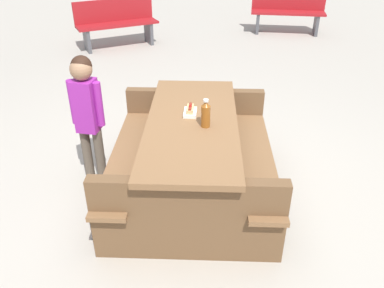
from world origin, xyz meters
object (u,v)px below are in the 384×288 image
Objects in this scene: picnic_table at (192,152)px; soda_bottle at (206,114)px; child_in_coat at (86,106)px; hotdog_tray at (190,111)px; park_bench_near at (288,11)px; park_bench_mid at (117,22)px.

picnic_table is 8.88× the size of soda_bottle.
picnic_table is 1.71× the size of child_in_coat.
child_in_coat is at bearing 104.54° from hotdog_tray.
hotdog_tray is 5.79m from park_bench_near.
hotdog_tray is at bearing 47.96° from soda_bottle.
park_bench_mid is (3.88, 2.81, 0.00)m from picnic_table.
child_in_coat reaches higher than picnic_table.
hotdog_tray is 0.15× the size of park_bench_mid.
soda_bottle is 1.08m from child_in_coat.
picnic_table is at bearing 67.67° from soda_bottle.
picnic_table is at bearing -154.27° from hotdog_tray.
soda_bottle is 0.19× the size of child_in_coat.
soda_bottle is at bearing -132.04° from hotdog_tray.
picnic_table is 1.58× the size of park_bench_mid.
soda_bottle is 0.15× the size of park_bench_near.
child_in_coat is at bearing -154.86° from park_bench_mid.
hotdog_tray is 4.68m from park_bench_mid.
picnic_table is 10.49× the size of hotdog_tray.
child_in_coat reaches higher than hotdog_tray.
hotdog_tray is at bearing -143.81° from park_bench_mid.
park_bench_near is at bearing -55.33° from park_bench_mid.
park_bench_near reaches higher than picnic_table.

